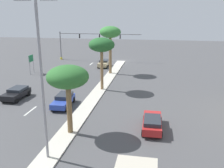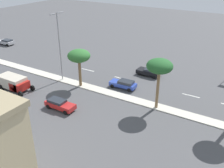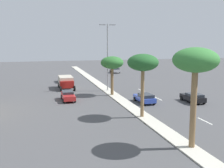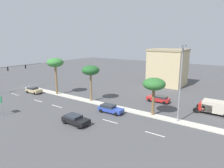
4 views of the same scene
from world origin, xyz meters
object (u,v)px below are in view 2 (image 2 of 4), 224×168
at_px(palm_tree_far, 79,56).
at_px(sedan_red_leading, 60,104).
at_px(sedan_blue_center, 124,84).
at_px(box_truck, 14,83).
at_px(palm_tree_right, 160,67).
at_px(street_lamp_trailing, 59,43).
at_px(sedan_black_left, 149,72).
at_px(sedan_silver_outboard, 6,42).

height_order(palm_tree_far, sedan_red_leading, palm_tree_far).
bearing_deg(sedan_blue_center, box_truck, 123.26).
height_order(palm_tree_right, street_lamp_trailing, street_lamp_trailing).
relative_size(street_lamp_trailing, sedan_black_left, 2.69).
distance_m(sedan_red_leading, box_truck, 10.33).
xyz_separation_m(palm_tree_right, street_lamp_trailing, (0.34, 17.83, 0.45)).
relative_size(sedan_red_leading, box_truck, 0.77).
bearing_deg(box_truck, sedan_silver_outboard, 54.64).
distance_m(palm_tree_far, box_truck, 11.34).
relative_size(sedan_red_leading, sedan_blue_center, 1.01).
bearing_deg(box_truck, street_lamp_trailing, -30.27).
height_order(palm_tree_right, sedan_red_leading, palm_tree_right).
xyz_separation_m(palm_tree_right, palm_tree_far, (0.02, 13.58, -1.05)).
height_order(sedan_red_leading, sedan_silver_outboard, sedan_silver_outboard).
bearing_deg(palm_tree_right, box_truck, 106.79).
bearing_deg(palm_tree_right, sedan_red_leading, 122.38).
xyz_separation_m(palm_tree_far, box_truck, (-6.62, 8.30, -4.00)).
xyz_separation_m(street_lamp_trailing, box_truck, (-6.94, 4.05, -5.50)).
height_order(sedan_blue_center, sedan_black_left, sedan_blue_center).
bearing_deg(palm_tree_right, sedan_blue_center, 66.11).
relative_size(palm_tree_right, sedan_black_left, 1.70).
bearing_deg(palm_tree_far, sedan_blue_center, -64.56).
height_order(sedan_silver_outboard, box_truck, box_truck).
relative_size(palm_tree_far, sedan_blue_center, 1.40).
xyz_separation_m(sedan_blue_center, sedan_black_left, (6.89, -1.46, -0.01)).
bearing_deg(sedan_red_leading, box_truck, 85.84).
distance_m(palm_tree_right, sedan_red_leading, 14.80).
xyz_separation_m(palm_tree_right, sedan_black_left, (10.02, 5.59, -5.57)).
distance_m(palm_tree_far, sedan_red_leading, 8.86).
relative_size(street_lamp_trailing, sedan_silver_outboard, 2.80).
distance_m(sedan_blue_center, sedan_black_left, 7.05).
relative_size(street_lamp_trailing, sedan_red_leading, 2.55).
bearing_deg(sedan_blue_center, street_lamp_trailing, 104.50).
relative_size(sedan_silver_outboard, box_truck, 0.70).
height_order(street_lamp_trailing, sedan_black_left, street_lamp_trailing).
distance_m(sedan_silver_outboard, sedan_black_left, 38.16).
height_order(palm_tree_far, sedan_blue_center, palm_tree_far).
height_order(palm_tree_far, sedan_silver_outboard, palm_tree_far).
relative_size(palm_tree_right, sedan_blue_center, 1.63).
relative_size(palm_tree_right, box_truck, 1.23).
height_order(street_lamp_trailing, sedan_blue_center, street_lamp_trailing).
height_order(palm_tree_far, sedan_black_left, palm_tree_far).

